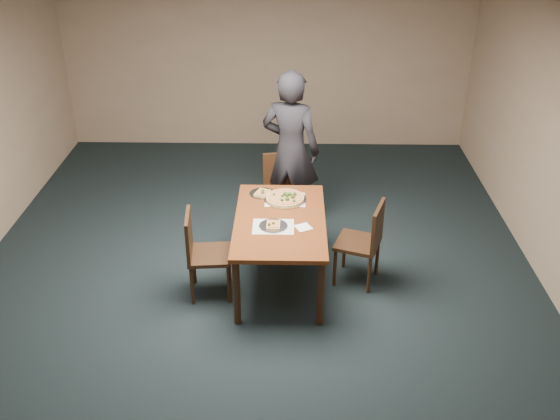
{
  "coord_description": "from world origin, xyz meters",
  "views": [
    {
      "loc": [
        0.37,
        -5.09,
        3.81
      ],
      "look_at": [
        0.27,
        0.29,
        0.85
      ],
      "focal_mm": 40.0,
      "sensor_mm": 36.0,
      "label": 1
    }
  ],
  "objects_px": {
    "dining_table": "(280,227)",
    "pizza_pan": "(285,198)",
    "chair_far": "(282,187)",
    "slice_plate_near": "(273,225)",
    "chair_right": "(366,239)",
    "slice_plate_far": "(262,193)",
    "chair_left": "(201,250)",
    "diner": "(291,150)"
  },
  "relations": [
    {
      "from": "dining_table",
      "to": "diner",
      "type": "relative_size",
      "value": 0.79
    },
    {
      "from": "pizza_pan",
      "to": "slice_plate_near",
      "type": "bearing_deg",
      "value": -101.23
    },
    {
      "from": "chair_left",
      "to": "dining_table",
      "type": "bearing_deg",
      "value": -79.44
    },
    {
      "from": "chair_left",
      "to": "pizza_pan",
      "type": "height_order",
      "value": "chair_left"
    },
    {
      "from": "chair_far",
      "to": "diner",
      "type": "relative_size",
      "value": 0.48
    },
    {
      "from": "chair_right",
      "to": "slice_plate_far",
      "type": "xyz_separation_m",
      "value": [
        -1.06,
        0.51,
        0.25
      ]
    },
    {
      "from": "dining_table",
      "to": "chair_right",
      "type": "distance_m",
      "value": 0.88
    },
    {
      "from": "chair_right",
      "to": "slice_plate_far",
      "type": "height_order",
      "value": "chair_right"
    },
    {
      "from": "slice_plate_near",
      "to": "chair_left",
      "type": "bearing_deg",
      "value": -175.18
    },
    {
      "from": "chair_far",
      "to": "chair_right",
      "type": "bearing_deg",
      "value": -64.0
    },
    {
      "from": "dining_table",
      "to": "chair_left",
      "type": "distance_m",
      "value": 0.81
    },
    {
      "from": "chair_left",
      "to": "slice_plate_near",
      "type": "height_order",
      "value": "chair_left"
    },
    {
      "from": "dining_table",
      "to": "slice_plate_far",
      "type": "distance_m",
      "value": 0.57
    },
    {
      "from": "diner",
      "to": "pizza_pan",
      "type": "bearing_deg",
      "value": 104.33
    },
    {
      "from": "chair_far",
      "to": "slice_plate_near",
      "type": "xyz_separation_m",
      "value": [
        -0.07,
        -1.31,
        0.25
      ]
    },
    {
      "from": "chair_right",
      "to": "pizza_pan",
      "type": "distance_m",
      "value": 0.94
    },
    {
      "from": "chair_right",
      "to": "slice_plate_far",
      "type": "bearing_deg",
      "value": -96.13
    },
    {
      "from": "chair_far",
      "to": "slice_plate_near",
      "type": "height_order",
      "value": "chair_far"
    },
    {
      "from": "slice_plate_near",
      "to": "slice_plate_far",
      "type": "height_order",
      "value": "same"
    },
    {
      "from": "chair_right",
      "to": "pizza_pan",
      "type": "xyz_separation_m",
      "value": [
        -0.82,
        0.39,
        0.26
      ]
    },
    {
      "from": "dining_table",
      "to": "pizza_pan",
      "type": "height_order",
      "value": "pizza_pan"
    },
    {
      "from": "chair_far",
      "to": "chair_left",
      "type": "distance_m",
      "value": 1.58
    },
    {
      "from": "chair_far",
      "to": "slice_plate_near",
      "type": "distance_m",
      "value": 1.34
    },
    {
      "from": "dining_table",
      "to": "chair_far",
      "type": "xyz_separation_m",
      "value": [
        0.0,
        1.16,
        -0.14
      ]
    },
    {
      "from": "chair_left",
      "to": "slice_plate_near",
      "type": "bearing_deg",
      "value": -90.29
    },
    {
      "from": "chair_left",
      "to": "diner",
      "type": "xyz_separation_m",
      "value": [
        0.87,
        1.49,
        0.43
      ]
    },
    {
      "from": "diner",
      "to": "slice_plate_far",
      "type": "distance_m",
      "value": 0.82
    },
    {
      "from": "chair_right",
      "to": "diner",
      "type": "height_order",
      "value": "diner"
    },
    {
      "from": "pizza_pan",
      "to": "dining_table",
      "type": "bearing_deg",
      "value": -96.74
    },
    {
      "from": "chair_left",
      "to": "slice_plate_far",
      "type": "xyz_separation_m",
      "value": [
        0.57,
        0.74,
        0.25
      ]
    },
    {
      "from": "chair_far",
      "to": "diner",
      "type": "distance_m",
      "value": 0.45
    },
    {
      "from": "diner",
      "to": "slice_plate_far",
      "type": "xyz_separation_m",
      "value": [
        -0.3,
        -0.74,
        -0.18
      ]
    },
    {
      "from": "slice_plate_far",
      "to": "pizza_pan",
      "type": "bearing_deg",
      "value": -26.75
    },
    {
      "from": "dining_table",
      "to": "chair_right",
      "type": "height_order",
      "value": "chair_right"
    },
    {
      "from": "chair_far",
      "to": "chair_right",
      "type": "relative_size",
      "value": 1.0
    },
    {
      "from": "chair_left",
      "to": "slice_plate_far",
      "type": "height_order",
      "value": "chair_left"
    },
    {
      "from": "dining_table",
      "to": "chair_far",
      "type": "height_order",
      "value": "chair_far"
    },
    {
      "from": "slice_plate_far",
      "to": "slice_plate_near",
      "type": "bearing_deg",
      "value": -78.9
    },
    {
      "from": "chair_right",
      "to": "pizza_pan",
      "type": "height_order",
      "value": "chair_right"
    },
    {
      "from": "pizza_pan",
      "to": "slice_plate_far",
      "type": "relative_size",
      "value": 1.58
    },
    {
      "from": "chair_left",
      "to": "chair_right",
      "type": "distance_m",
      "value": 1.65
    },
    {
      "from": "diner",
      "to": "pizza_pan",
      "type": "relative_size",
      "value": 4.27
    }
  ]
}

